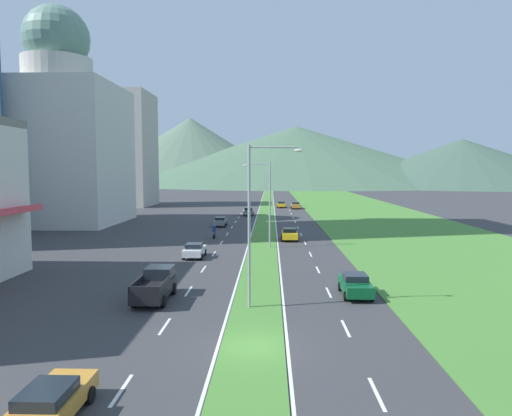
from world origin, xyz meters
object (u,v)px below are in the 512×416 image
car_3 (290,234)px  motorcycle_rider (214,233)px  street_lamp_near (255,215)px  car_6 (249,211)px  car_5 (220,221)px  car_2 (355,285)px  street_lamp_mid (267,199)px  car_4 (281,204)px  car_1 (296,205)px  car_0 (49,404)px  pickup_truck_0 (156,285)px  car_7 (194,250)px

car_3 → motorcycle_rider: 9.81m
street_lamp_near → car_6: street_lamp_near is taller
car_5 → car_2: bearing=-161.0°
car_2 → car_6: size_ratio=0.94×
street_lamp_mid → car_6: street_lamp_mid is taller
car_4 → car_1: bearing=45.3°
car_6 → motorcycle_rider: 30.96m
car_0 → car_1: size_ratio=1.06×
car_3 → motorcycle_rider: (-9.71, 1.34, -0.03)m
car_3 → car_5: (-10.32, 14.32, -0.01)m
car_3 → pickup_truck_0: size_ratio=0.75×
street_lamp_mid → car_5: size_ratio=2.25×
street_lamp_mid → car_3: bearing=63.7°
car_1 → pickup_truck_0: size_ratio=0.80×
car_7 → motorcycle_rider: bearing=-1.7°
car_1 → car_6: bearing=-31.9°
street_lamp_near → car_2: (6.98, 3.13, -5.19)m
car_2 → car_5: car_2 is taller
motorcycle_rider → pickup_truck_0: bearing=178.9°
car_3 → car_6: bearing=-168.3°
car_3 → car_1: bearing=176.0°
car_4 → motorcycle_rider: (-9.83, -50.18, -0.00)m
street_lamp_near → pickup_truck_0: street_lamp_near is taller
street_lamp_mid → car_0: size_ratio=2.12×
car_0 → car_3: car_3 is taller
car_5 → car_6: (3.64, 17.83, 0.03)m
car_3 → pickup_truck_0: pickup_truck_0 is taller
car_3 → car_2: bearing=7.8°
pickup_truck_0 → car_5: bearing=0.1°
car_1 → car_4: bearing=-134.7°
car_1 → car_6: 19.02m
car_6 → motorcycle_rider: motorcycle_rider is taller
car_1 → car_2: car_1 is taller
car_1 → car_7: (-13.48, -60.31, -0.04)m
car_1 → car_3: 48.42m
car_7 → motorcycle_rider: size_ratio=2.04×
car_5 → car_3: bearing=-144.2°
street_lamp_near → car_1: street_lamp_near is taller
street_lamp_mid → car_5: 21.93m
car_4 → car_5: bearing=-15.7°
car_3 → car_7: (-10.11, -12.00, -0.03)m
street_lamp_mid → car_2: bearing=-72.5°
car_5 → pickup_truck_0: bearing=-179.9°
car_4 → pickup_truck_0: bearing=-7.5°
car_0 → car_7: 31.03m
car_6 → pickup_truck_0: pickup_truck_0 is taller
car_0 → street_lamp_near: bearing=-25.8°
car_0 → car_7: size_ratio=1.12×
car_2 → car_7: 19.58m
street_lamp_mid → pickup_truck_0: 23.31m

